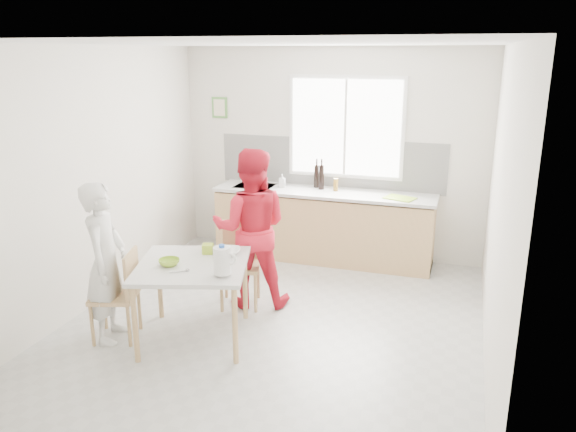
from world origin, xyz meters
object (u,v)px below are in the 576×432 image
person_red (251,228)px  milk_jug (223,260)px  person_white (106,263)px  chair_left (121,291)px  wine_bottle_a (321,177)px  bowl_green (169,262)px  chair_far (240,259)px  bowl_white (228,252)px  wine_bottle_b (317,176)px  dining_table (193,272)px

person_red → milk_jug: size_ratio=6.40×
person_white → milk_jug: 1.17m
chair_left → wine_bottle_a: size_ratio=2.71×
wine_bottle_a → bowl_green: bearing=-105.5°
chair_far → person_white: 1.44m
chair_far → person_red: 0.37m
bowl_white → wine_bottle_b: 2.33m
dining_table → bowl_green: 0.23m
person_red → milk_jug: bearing=82.3°
person_red → bowl_white: 0.59m
bowl_green → chair_left: bearing=-169.4°
bowl_white → person_white: bearing=-150.7°
milk_jug → bowl_white: bearing=92.6°
person_white → bowl_green: (0.59, 0.12, 0.03)m
dining_table → person_red: person_red is taller
person_white → bowl_white: bearing=-77.2°
chair_left → person_red: 1.46m
chair_far → milk_jug: bearing=-91.4°
wine_bottle_a → person_white: bearing=-115.6°
chair_left → wine_bottle_b: bearing=141.7°
dining_table → milk_jug: size_ratio=4.64×
person_red → bowl_white: (-0.01, -0.58, -0.06)m
dining_table → chair_far: 0.91m
milk_jug → wine_bottle_a: 2.73m
wine_bottle_a → wine_bottle_b: wine_bottle_a is taller
chair_far → person_white: bearing=-144.6°
milk_jug → wine_bottle_b: size_ratio=0.88×
chair_left → wine_bottle_b: size_ratio=2.89×
chair_far → wine_bottle_a: size_ratio=2.80×
milk_jug → person_white: bearing=166.0°
dining_table → person_white: 0.80m
person_white → wine_bottle_a: size_ratio=4.75×
chair_left → dining_table: bearing=90.0°
person_white → dining_table: bearing=-90.0°
chair_far → person_red: size_ratio=0.53×
chair_left → wine_bottle_b: 3.09m
person_white → bowl_white: (0.99, 0.55, 0.03)m
person_red → wine_bottle_b: bearing=-114.7°
dining_table → milk_jug: milk_jug is taller
dining_table → person_white: (-0.77, -0.23, 0.08)m
person_red → milk_jug: person_red is taller
bowl_white → wine_bottle_b: bearing=83.7°
chair_far → wine_bottle_a: wine_bottle_a is taller
person_white → wine_bottle_b: size_ratio=5.07×
person_white → milk_jug: size_ratio=5.74×
chair_left → chair_far: chair_far is taller
wine_bottle_b → dining_table: bearing=-100.2°
person_red → bowl_green: bearing=52.0°
chair_left → chair_far: 1.32m
dining_table → person_white: bearing=-163.5°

